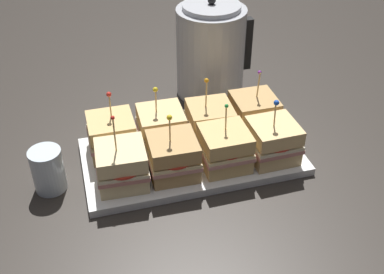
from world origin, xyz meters
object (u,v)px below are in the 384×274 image
sandwich_front_far_right (273,141)px  kettle_steel (211,51)px  sandwich_front_far_left (122,166)px  sandwich_back_center_right (210,121)px  drinking_glass (48,170)px  serving_platter (192,156)px  sandwich_back_center_left (161,128)px  sandwich_back_far_right (254,114)px  sandwich_back_far_left (112,136)px  sandwich_front_center_left (173,157)px  sandwich_front_center_right (225,148)px

sandwich_front_far_right → kettle_steel: size_ratio=0.56×
sandwich_front_far_left → sandwich_back_center_right: size_ratio=1.09×
sandwich_front_far_left → drinking_glass: sandwich_front_far_left is taller
serving_platter → sandwich_back_center_left: (-0.06, 0.06, 0.05)m
sandwich_back_center_right → sandwich_back_far_right: 0.11m
sandwich_front_far_right → drinking_glass: (-0.47, 0.05, -0.01)m
sandwich_front_far_left → sandwich_front_far_right: 0.33m
sandwich_back_far_right → kettle_steel: 0.23m
sandwich_front_far_right → kettle_steel: bearing=96.2°
sandwich_front_far_right → sandwich_back_center_left: bearing=152.8°
serving_platter → sandwich_back_far_left: size_ratio=3.26×
sandwich_back_center_left → sandwich_front_far_right: bearing=-27.2°
sandwich_back_center_left → kettle_steel: (0.18, 0.22, 0.06)m
sandwich_back_center_right → sandwich_front_center_left: bearing=-137.1°
sandwich_front_center_left → sandwich_back_center_right: (0.11, 0.10, -0.00)m
sandwich_front_far_right → drinking_glass: bearing=174.2°
kettle_steel → sandwich_front_far_left: bearing=-131.3°
sandwich_front_far_left → sandwich_back_center_right: (0.22, 0.11, -0.00)m
sandwich_front_center_left → sandwich_back_far_left: size_ratio=1.01×
sandwich_back_center_right → kettle_steel: bearing=72.4°
sandwich_back_far_left → sandwich_back_center_right: size_ratio=0.96×
sandwich_front_far_left → sandwich_back_center_left: (0.11, 0.11, -0.00)m
serving_platter → drinking_glass: drinking_glass is taller
drinking_glass → sandwich_back_far_right: bearing=7.7°
sandwich_front_far_left → sandwich_front_center_right: 0.22m
sandwich_back_center_left → drinking_glass: size_ratio=1.56×
sandwich_front_center_right → sandwich_front_far_right: bearing=-1.9°
serving_platter → sandwich_back_center_left: bearing=135.5°
sandwich_back_far_right → kettle_steel: (-0.04, 0.22, 0.06)m
sandwich_front_far_right → kettle_steel: 0.34m
sandwich_back_far_right → sandwich_front_far_right: bearing=-90.1°
sandwich_back_center_left → sandwich_back_center_right: sandwich_back_center_right is taller
sandwich_front_center_left → sandwich_back_far_left: bearing=135.9°
sandwich_back_far_left → kettle_steel: kettle_steel is taller
sandwich_front_center_left → drinking_glass: bearing=170.5°
sandwich_front_far_left → drinking_glass: size_ratio=1.76×
sandwich_front_center_right → drinking_glass: size_ratio=1.55×
sandwich_back_center_left → sandwich_back_far_right: bearing=-0.4°
sandwich_back_center_right → sandwich_back_far_right: same height
sandwich_back_far_left → kettle_steel: 0.37m
sandwich_front_center_right → kettle_steel: size_ratio=0.55×
sandwich_front_center_left → sandwich_front_far_right: bearing=-1.4°
sandwich_back_far_left → sandwich_back_center_left: sandwich_back_center_left is taller
sandwich_back_far_left → drinking_glass: (-0.14, -0.07, -0.01)m
sandwich_back_far_right → drinking_glass: bearing=-172.3°
sandwich_back_far_right → sandwich_front_center_left: bearing=-154.3°
sandwich_front_center_left → sandwich_front_center_right: size_ratio=1.01×
sandwich_back_center_right → sandwich_back_far_left: bearing=179.2°
sandwich_front_center_left → sandwich_back_center_left: bearing=90.2°
sandwich_back_far_left → sandwich_back_center_left: bearing=-0.0°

